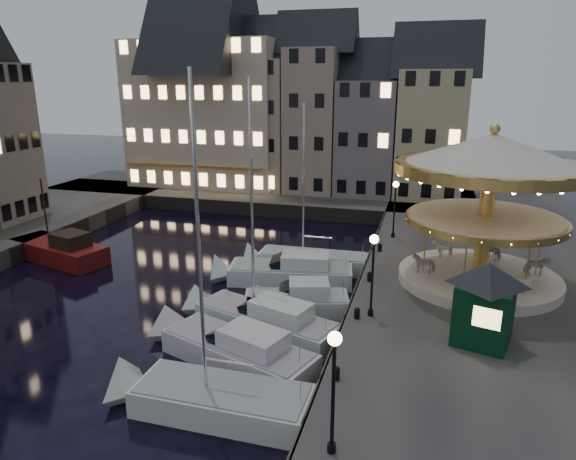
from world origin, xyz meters
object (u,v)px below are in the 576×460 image
(bollard_a, at_px, (336,373))
(motorboat_b, at_px, (232,349))
(bollard_b, at_px, (357,313))
(bollard_c, at_px, (370,276))
(motorboat_f, at_px, (305,261))
(ticket_kiosk, at_px, (487,289))
(motorboat_d, at_px, (289,303))
(carousel, at_px, (489,181))
(streetlamp_a, at_px, (334,376))
(motorboat_c, at_px, (260,319))
(bollard_d, at_px, (380,247))
(red_fishing_boat, at_px, (60,251))
(motorboat_a, at_px, (209,399))
(streetlamp_c, at_px, (395,201))
(streetlamp_b, at_px, (373,264))
(motorboat_e, at_px, (284,272))

(bollard_a, height_order, motorboat_b, motorboat_b)
(bollard_b, height_order, bollard_c, same)
(motorboat_f, xyz_separation_m, ticket_kiosk, (10.54, -10.15, 3.29))
(motorboat_b, distance_m, motorboat_d, 5.61)
(bollard_c, xyz_separation_m, carousel, (6.02, 1.42, 5.60))
(streetlamp_a, xyz_separation_m, ticket_kiosk, (5.03, 8.69, -0.20))
(bollard_b, distance_m, ticket_kiosk, 6.11)
(motorboat_f, relative_size, ticket_kiosk, 2.65)
(motorboat_c, xyz_separation_m, ticket_kiosk, (10.58, -0.61, 3.14))
(bollard_d, relative_size, carousel, 0.06)
(bollard_c, xyz_separation_m, bollard_d, (0.00, 5.50, 0.00))
(motorboat_b, xyz_separation_m, red_fishing_boat, (-16.85, 9.44, 0.06))
(streetlamp_a, xyz_separation_m, motorboat_c, (-5.54, 9.30, -3.34))
(bollard_a, distance_m, red_fishing_boat, 24.96)
(bollard_c, distance_m, bollard_d, 5.50)
(bollard_d, bearing_deg, motorboat_c, -114.80)
(streetlamp_a, distance_m, bollard_a, 4.71)
(carousel, bearing_deg, bollard_b, -133.16)
(bollard_b, bearing_deg, ticket_kiosk, -8.16)
(bollard_b, distance_m, motorboat_f, 10.60)
(bollard_c, distance_m, red_fishing_boat, 22.13)
(streetlamp_a, height_order, motorboat_b, streetlamp_a)
(bollard_c, height_order, motorboat_b, motorboat_b)
(bollard_b, bearing_deg, motorboat_d, 152.20)
(bollard_a, xyz_separation_m, motorboat_c, (-4.94, 5.30, -0.92))
(bollard_d, bearing_deg, motorboat_a, -105.08)
(motorboat_f, distance_m, red_fishing_boat, 17.49)
(motorboat_d, xyz_separation_m, motorboat_f, (-0.85, 7.21, -0.11))
(carousel, bearing_deg, ticket_kiosk, -93.04)
(streetlamp_c, bearing_deg, bollard_c, -93.81)
(bollard_c, height_order, ticket_kiosk, ticket_kiosk)
(streetlamp_b, distance_m, motorboat_e, 9.29)
(streetlamp_a, distance_m, carousel, 17.11)
(motorboat_c, bearing_deg, red_fishing_boat, 159.84)
(motorboat_e, distance_m, red_fishing_boat, 16.52)
(bollard_c, relative_size, motorboat_d, 0.08)
(motorboat_f, bearing_deg, motorboat_d, -83.24)
(streetlamp_b, xyz_separation_m, motorboat_d, (-4.65, 1.63, -3.38))
(bollard_c, distance_m, motorboat_d, 5.05)
(motorboat_a, relative_size, ticket_kiosk, 3.14)
(motorboat_b, xyz_separation_m, motorboat_e, (-0.34, 9.90, 0.00))
(motorboat_c, relative_size, motorboat_d, 1.72)
(motorboat_e, bearing_deg, motorboat_a, -86.37)
(streetlamp_a, relative_size, bollard_a, 7.32)
(motorboat_a, bearing_deg, streetlamp_b, 54.68)
(motorboat_d, bearing_deg, motorboat_c, -111.04)
(bollard_c, relative_size, motorboat_f, 0.05)
(motorboat_c, bearing_deg, motorboat_b, -95.40)
(bollard_c, xyz_separation_m, motorboat_f, (-4.90, 4.34, -1.07))
(motorboat_a, xyz_separation_m, motorboat_d, (0.67, 9.13, 0.10))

